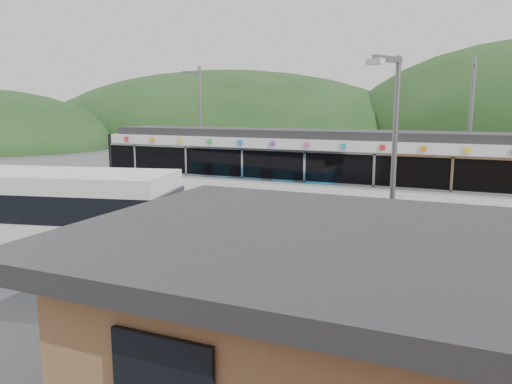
% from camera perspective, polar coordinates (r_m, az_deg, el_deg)
% --- Properties ---
extents(ground, '(120.00, 120.00, 0.00)m').
position_cam_1_polar(ground, '(18.31, -0.51, -5.53)').
color(ground, '#4C4C4F').
rests_on(ground, ground).
extents(hills, '(146.00, 149.00, 26.00)m').
position_cam_1_polar(hills, '(21.97, 20.36, -3.55)').
color(hills, '#1E3D19').
rests_on(hills, ground).
extents(platform, '(26.00, 3.20, 0.30)m').
position_cam_1_polar(platform, '(21.24, 3.14, -2.96)').
color(platform, '#9E9E99').
rests_on(platform, ground).
extents(yellow_line, '(26.00, 0.10, 0.01)m').
position_cam_1_polar(yellow_line, '(20.02, 1.83, -3.29)').
color(yellow_line, yellow).
rests_on(yellow_line, platform).
extents(train, '(20.44, 3.01, 3.74)m').
position_cam_1_polar(train, '(23.41, 5.58, 2.96)').
color(train, black).
rests_on(train, ground).
extents(catenary_mast_west, '(0.18, 1.80, 7.00)m').
position_cam_1_polar(catenary_mast_west, '(28.50, -6.39, 7.38)').
color(catenary_mast_west, slate).
rests_on(catenary_mast_west, ground).
extents(catenary_mast_east, '(0.18, 1.80, 7.00)m').
position_cam_1_polar(catenary_mast_east, '(24.70, 23.22, 6.27)').
color(catenary_mast_east, slate).
rests_on(catenary_mast_east, ground).
extents(station_shelter, '(9.20, 6.20, 3.00)m').
position_cam_1_polar(station_shelter, '(7.93, 13.03, -15.08)').
color(station_shelter, olive).
rests_on(station_shelter, ground).
extents(lamp_post, '(0.50, 1.10, 5.93)m').
position_cam_1_polar(lamp_post, '(11.51, 15.38, 2.91)').
color(lamp_post, slate).
rests_on(lamp_post, ground).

